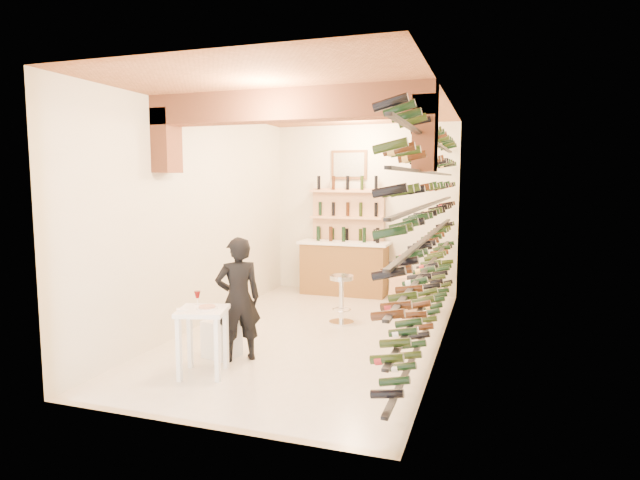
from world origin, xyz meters
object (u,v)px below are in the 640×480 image
Objects in this scene: back_counter at (344,266)px; person at (238,299)px; tasting_table at (203,321)px; chrome_barstool at (342,296)px; white_stool at (222,338)px; wine_rack at (425,228)px; crate_lower at (406,303)px.

back_counter is 3.96m from person.
back_counter is 4.53m from tasting_table.
person reaches higher than chrome_barstool.
tasting_table is at bearing -79.96° from white_stool.
chrome_barstool is (0.98, 1.91, 0.20)m from white_stool.
wine_rack is 2.17m from crate_lower.
wine_rack reaches higher than chrome_barstool.
white_stool is at bearing -117.10° from chrome_barstool.
white_stool is 0.62× the size of chrome_barstool.
crate_lower is (1.70, 3.47, -0.45)m from tasting_table.
back_counter is 3.75× the size of white_stool.
back_counter is 3.95m from white_stool.
wine_rack is 3.35× the size of back_counter.
person is 2.71× the size of crate_lower.
white_stool is 0.58m from person.
back_counter reaches higher than crate_lower.
person is at bearing -92.83° from back_counter.
back_counter is (-1.83, 2.65, -1.02)m from wine_rack.
back_counter is 2.07m from chrome_barstool.
chrome_barstool is 1.34× the size of crate_lower.
crate_lower is at bearing 57.67° from white_stool.
wine_rack is 12.56× the size of white_stool.
wine_rack is at bearing -55.34° from back_counter.
person reaches higher than tasting_table.
tasting_table reaches higher than chrome_barstool.
wine_rack is at bearing 28.86° from white_stool.
back_counter is at bearing 83.38° from white_stool.
back_counter is 1.88× the size of tasting_table.
tasting_table is 0.60m from person.
crate_lower is at bearing -157.51° from person.
back_counter is at bearing 124.66° from wine_rack.
wine_rack is 3.02m from tasting_table.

